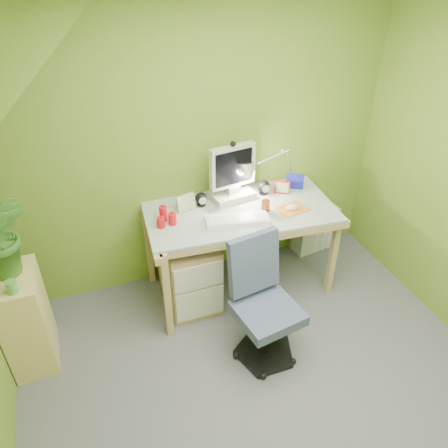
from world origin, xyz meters
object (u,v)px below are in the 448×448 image
object	(u,v)px
task_chair	(268,312)
radiator	(315,229)
monitor	(232,172)
desk	(239,249)
desk_lamp	(284,159)
side_ledge	(26,320)
potted_plant	(2,236)

from	to	relation	value
task_chair	radiator	xyz separation A→B (m)	(1.00, 1.04, -0.21)
monitor	task_chair	xyz separation A→B (m)	(-0.10, -0.95, -0.60)
desk	radiator	xyz separation A→B (m)	(0.90, 0.27, -0.18)
task_chair	radiator	bearing A→B (deg)	37.12
monitor	radiator	world-z (taller)	monitor
monitor	desk_lamp	world-z (taller)	desk_lamp
side_ledge	task_chair	xyz separation A→B (m)	(1.57, -0.55, 0.04)
potted_plant	radiator	bearing A→B (deg)	9.80
desk_lamp	radiator	distance (m)	0.98
potted_plant	radiator	distance (m)	2.73
desk_lamp	potted_plant	xyz separation A→B (m)	(-2.10, -0.35, -0.02)
monitor	potted_plant	size ratio (longest dim) A/B	0.82
desk_lamp	radiator	size ratio (longest dim) A/B	1.31
side_ledge	radiator	bearing A→B (deg)	10.80
side_ledge	potted_plant	size ratio (longest dim) A/B	1.32
desk	monitor	world-z (taller)	monitor
side_ledge	radiator	xyz separation A→B (m)	(2.57, 0.49, -0.17)
desk_lamp	radiator	bearing A→B (deg)	2.86
side_ledge	potted_plant	bearing A→B (deg)	68.87
monitor	radiator	distance (m)	1.22
monitor	desk_lamp	bearing A→B (deg)	-8.22
side_ledge	potted_plant	xyz separation A→B (m)	(0.02, 0.05, 0.67)
side_ledge	task_chair	bearing A→B (deg)	-19.19
desk	side_ledge	bearing A→B (deg)	-168.33
desk_lamp	radiator	world-z (taller)	desk_lamp
potted_plant	task_chair	xyz separation A→B (m)	(1.55, -0.60, -0.63)
desk	monitor	bearing A→B (deg)	94.13
desk	radiator	world-z (taller)	desk
desk	task_chair	bearing A→B (deg)	-93.03
desk	potted_plant	world-z (taller)	potted_plant
desk	potted_plant	bearing A→B (deg)	-169.95
task_chair	desk	bearing A→B (deg)	73.87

